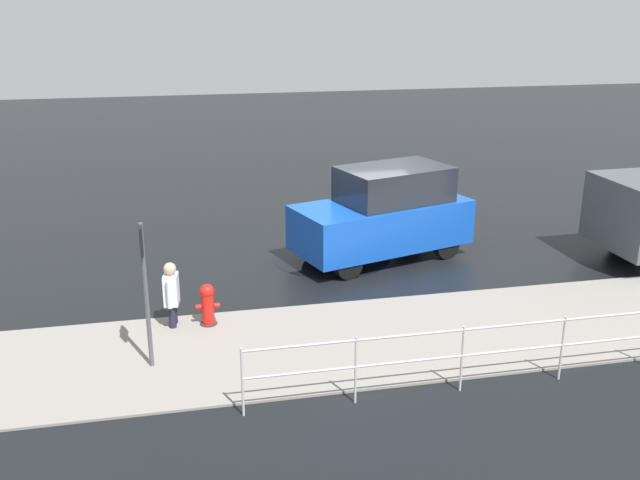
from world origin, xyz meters
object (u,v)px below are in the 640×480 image
object	(u,v)px
moving_hatchback	(385,214)
pedestrian	(171,292)
fire_hydrant	(208,305)
sign_post	(144,275)

from	to	relation	value
moving_hatchback	pedestrian	world-z (taller)	moving_hatchback
fire_hydrant	pedestrian	size ratio (longest dim) A/B	0.66
pedestrian	sign_post	world-z (taller)	sign_post
fire_hydrant	pedestrian	distance (m)	0.68
moving_hatchback	sign_post	distance (m)	6.57
fire_hydrant	sign_post	distance (m)	2.03
pedestrian	sign_post	xyz separation A→B (m)	(0.36, 1.43, 0.90)
moving_hatchback	sign_post	bearing A→B (deg)	39.18
pedestrian	moving_hatchback	bearing A→B (deg)	-150.15
fire_hydrant	sign_post	xyz separation A→B (m)	(0.97, 1.34, 1.18)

